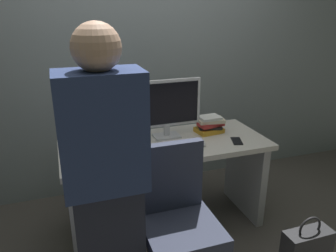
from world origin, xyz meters
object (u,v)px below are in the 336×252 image
Objects in this scene: office_chair at (178,229)px; cell_phone at (237,141)px; book_stack at (210,125)px; monitor at (167,106)px; desk at (166,168)px; person_at_desk at (106,189)px; mouse at (201,143)px; cup_near_keyboard at (113,148)px; handbag at (307,247)px; keyboard at (160,150)px.

cell_phone is at bearing 35.92° from office_chair.
monitor is at bearing 177.76° from book_stack.
desk is 0.94× the size of person_at_desk.
person_at_desk is at bearing -133.48° from cell_phone.
office_chair reaches higher than cell_phone.
office_chair reaches higher than desk.
book_stack is (0.54, 0.71, 0.37)m from office_chair.
cup_near_keyboard is at bearing 174.91° from mouse.
handbag is (0.78, -0.73, -0.38)m from desk.
cup_near_keyboard is at bearing 151.18° from handbag.
cell_phone is (0.65, 0.47, 0.31)m from office_chair.
office_chair is at bearing 12.11° from person_at_desk.
mouse is at bearing -5.09° from cup_near_keyboard.
monitor is at bearing 53.99° from person_at_desk.
mouse is (0.19, -0.23, -0.24)m from monitor.
cell_phone is at bearing -28.44° from monitor.
mouse is (0.36, 0.49, 0.32)m from office_chair.
handbag is (0.74, -0.83, -0.85)m from monitor.
person_at_desk is (-0.55, -0.71, 0.33)m from desk.
handbag is at bearing -46.65° from cell_phone.
desk is 0.49m from monitor.
book_stack reaches higher than handbag.
office_chair is 0.59m from person_at_desk.
person_at_desk is 19.09× the size of cup_near_keyboard.
book_stack is at bearing 51.41° from mouse.
keyboard is 2.99× the size of cell_phone.
cell_phone is (1.07, 0.56, -0.11)m from person_at_desk.
book_stack is at bearing 12.41° from desk.
desk is at bearing 136.87° from handbag.
keyboard is 1.14× the size of handbag.
office_chair is at bearing -126.37° from mouse.
mouse is at bearing -29.60° from desk.
handbag is (1.33, -0.02, -0.70)m from person_at_desk.
person_at_desk is 1.21m from cell_phone.
cell_phone is at bearing -16.53° from desk.
cup_near_keyboard reaches higher than keyboard.
cell_phone is (0.61, -0.01, -0.01)m from keyboard.
monitor is at bearing 76.55° from office_chair.
cup_near_keyboard reaches higher than handbag.
office_chair reaches higher than mouse.
desk is at bearing -177.67° from cell_phone.
book_stack reaches higher than mouse.
person_at_desk reaches higher than cell_phone.
handbag is at bearing -0.72° from person_at_desk.
keyboard reaches higher than desk.
person_at_desk is 3.03× the size of monitor.
cup_near_keyboard is at bearing 117.17° from office_chair.
desk is 4.09× the size of handbag.
desk is at bearing 10.09° from cup_near_keyboard.
mouse is 1.16× the size of cup_near_keyboard.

